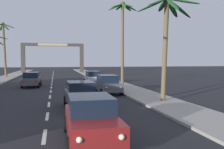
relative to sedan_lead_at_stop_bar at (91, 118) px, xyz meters
name	(u,v)px	position (x,y,z in m)	size (l,w,h in m)	color
sidewalk_right	(124,87)	(6.07, 16.84, -0.78)	(3.20, 110.00, 0.14)	#9E998E
lane_markings	(55,90)	(-1.32, 16.49, -0.85)	(4.28, 86.57, 0.01)	silver
sedan_lead_at_stop_bar	(91,118)	(0.00, 0.00, 0.00)	(1.98, 4.46, 1.68)	maroon
sedan_third_in_queue	(81,95)	(0.27, 6.44, 0.00)	(2.04, 4.49, 1.68)	#4C515B
sedan_oncoming_far	(32,79)	(-3.92, 20.48, 0.00)	(2.02, 4.48, 1.68)	#4C515B
sedan_parked_nearest_kerb	(108,84)	(3.38, 12.98, 0.00)	(2.02, 4.48, 1.68)	#4C515B
sedan_parked_mid_kerb	(93,78)	(3.35, 21.67, 0.00)	(1.98, 4.46, 1.68)	silver
palm_left_farthest	(4,41)	(-10.09, 38.35, 5.56)	(3.87, 3.75, 9.76)	brown
palm_right_second	(166,23)	(6.44, 7.36, 4.82)	(4.15, 4.28, 7.63)	brown
palm_right_third	(123,27)	(6.28, 18.42, 5.93)	(3.43, 3.54, 9.70)	brown
town_gateway_arch	(53,54)	(-1.73, 52.69, 3.75)	(14.72, 0.90, 7.17)	#423D38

